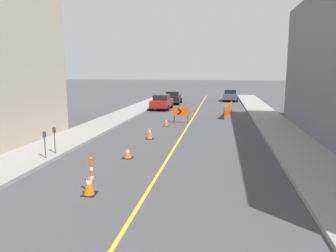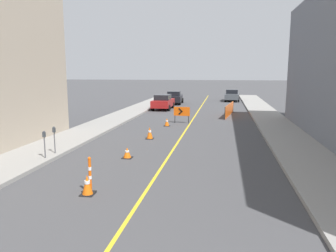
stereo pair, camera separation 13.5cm
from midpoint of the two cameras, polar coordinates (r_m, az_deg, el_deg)
The scene contains 15 objects.
lane_stripe at distance 28.37m, azimuth 4.58°, elevation 1.34°, with size 0.12×54.49×0.01m.
sidewalk_left at distance 29.61m, azimuth -7.84°, elevation 1.78°, with size 2.77×54.49×0.16m.
sidewalk_right at distance 28.53m, azimuth 17.48°, elevation 1.13°, with size 2.77×54.49×0.16m.
traffic_cone_second at distance 11.25m, azimuth -13.54°, elevation -9.93°, with size 0.44×0.44×0.68m.
traffic_cone_third at distance 15.51m, azimuth -6.87°, elevation -4.66°, with size 0.46×0.46×0.51m.
traffic_cone_fourth at distance 19.72m, azimuth -3.01°, elevation -1.21°, with size 0.46×0.46×0.73m.
traffic_cone_fifth at distance 24.29m, azimuth -0.04°, elevation 0.69°, with size 0.43×0.43×0.61m.
delineator_post_front at distance 11.31m, azimuth -13.08°, elevation -8.71°, with size 0.31×0.31×1.25m.
arrow_barricade_primary at distance 25.67m, azimuth 2.56°, elevation 2.47°, with size 1.28×0.15×1.27m.
safety_mesh_fence at distance 30.60m, azimuth 10.77°, elevation 2.82°, with size 0.88×5.73×1.09m.
parked_car_curb_near at distance 34.86m, azimuth -0.76°, elevation 4.21°, with size 1.94×4.32×1.59m.
parked_car_curb_mid at distance 40.86m, azimuth 1.21°, elevation 4.99°, with size 2.05×4.40×1.59m.
parked_car_curb_far at distance 45.47m, azimuth 11.14°, elevation 5.28°, with size 1.97×4.37×1.59m.
parking_meter_near_curb at distance 16.40m, azimuth -18.99°, elevation -1.38°, with size 0.12×0.11×1.29m.
parking_meter_far_curb at distance 15.65m, azimuth -20.52°, elevation -2.10°, with size 0.12×0.11×1.24m.
Camera 2 is at (2.51, -0.72, 4.04)m, focal length 35.00 mm.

